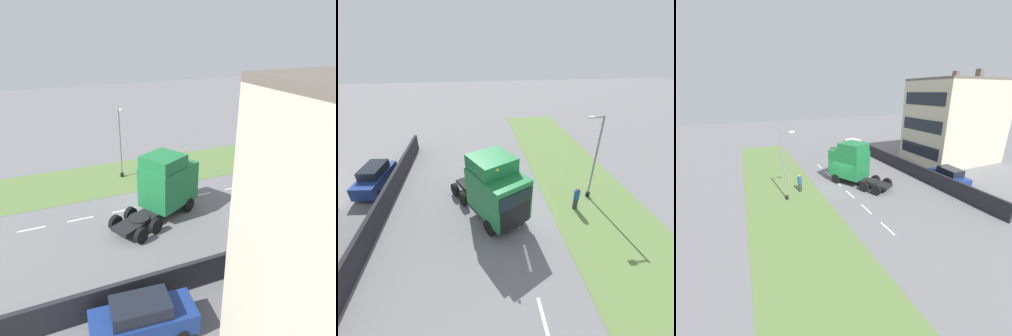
{
  "view_description": "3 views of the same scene",
  "coord_description": "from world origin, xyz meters",
  "views": [
    {
      "loc": [
        20.69,
        -7.51,
        12.33
      ],
      "look_at": [
        -0.04,
        1.24,
        2.8
      ],
      "focal_mm": 35.0,
      "sensor_mm": 36.0,
      "label": 1
    },
    {
      "loc": [
        2.36,
        12.32,
        10.55
      ],
      "look_at": [
        0.31,
        -2.3,
        2.2
      ],
      "focal_mm": 24.0,
      "sensor_mm": 36.0,
      "label": 2
    },
    {
      "loc": [
        -8.82,
        -20.38,
        9.65
      ],
      "look_at": [
        0.14,
        -0.52,
        2.17
      ],
      "focal_mm": 24.0,
      "sensor_mm": 36.0,
      "label": 3
    }
  ],
  "objects": [
    {
      "name": "grass_verge",
      "position": [
        -6.0,
        0.0,
        0.01
      ],
      "size": [
        7.0,
        44.0,
        0.01
      ],
      "color": "#607F42",
      "rests_on": "ground"
    },
    {
      "name": "pedestrian",
      "position": [
        -4.32,
        0.4,
        0.89
      ],
      "size": [
        0.39,
        0.39,
        1.81
      ],
      "color": "#333338",
      "rests_on": "ground"
    },
    {
      "name": "ground_plane",
      "position": [
        0.0,
        0.0,
        0.0
      ],
      "size": [
        120.0,
        120.0,
        0.0
      ],
      "primitive_type": "plane",
      "color": "slate",
      "rests_on": "ground"
    },
    {
      "name": "parked_car",
      "position": [
        10.73,
        -4.47,
        0.95
      ],
      "size": [
        2.19,
        4.72,
        1.93
      ],
      "rotation": [
        0.0,
        0.0,
        -0.1
      ],
      "color": "navy",
      "rests_on": "ground"
    },
    {
      "name": "lorry_cab",
      "position": [
        1.43,
        0.47,
        2.27
      ],
      "size": [
        5.37,
        7.03,
        4.65
      ],
      "rotation": [
        0.0,
        0.0,
        0.49
      ],
      "color": "black",
      "rests_on": "ground"
    },
    {
      "name": "lane_markings",
      "position": [
        0.0,
        -0.7,
        0.0
      ],
      "size": [
        0.16,
        17.8,
        0.0
      ],
      "color": "white",
      "rests_on": "ground"
    },
    {
      "name": "boundary_wall",
      "position": [
        9.0,
        0.0,
        0.8
      ],
      "size": [
        0.25,
        24.0,
        1.6
      ],
      "color": "#232328",
      "rests_on": "ground"
    },
    {
      "name": "lamp_post",
      "position": [
        -5.79,
        -0.82,
        2.99
      ],
      "size": [
        1.27,
        0.3,
        6.41
      ],
      "color": "black",
      "rests_on": "ground"
    }
  ]
}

